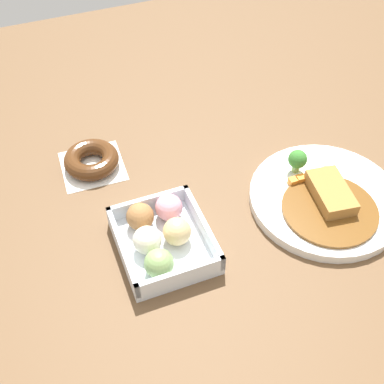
{
  "coord_description": "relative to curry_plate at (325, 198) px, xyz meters",
  "views": [
    {
      "loc": [
        0.52,
        -0.28,
        0.67
      ],
      "look_at": [
        -0.04,
        -0.06,
        0.03
      ],
      "focal_mm": 46.92,
      "sensor_mm": 36.0,
      "label": 1
    }
  ],
  "objects": [
    {
      "name": "curry_plate",
      "position": [
        0.0,
        0.0,
        0.0
      ],
      "size": [
        0.27,
        0.27,
        0.07
      ],
      "color": "white",
      "rests_on": "ground_plane"
    },
    {
      "name": "chocolate_ring_donut",
      "position": [
        -0.24,
        -0.37,
        0.0
      ],
      "size": [
        0.12,
        0.12,
        0.03
      ],
      "color": "white",
      "rests_on": "ground_plane"
    },
    {
      "name": "donut_box",
      "position": [
        -0.01,
        -0.3,
        0.01
      ],
      "size": [
        0.17,
        0.15,
        0.06
      ],
      "color": "silver",
      "rests_on": "ground_plane"
    },
    {
      "name": "ground_plane",
      "position": [
        -0.05,
        -0.16,
        -0.01
      ],
      "size": [
        1.6,
        1.6,
        0.0
      ],
      "primitive_type": "plane",
      "color": "brown"
    }
  ]
}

